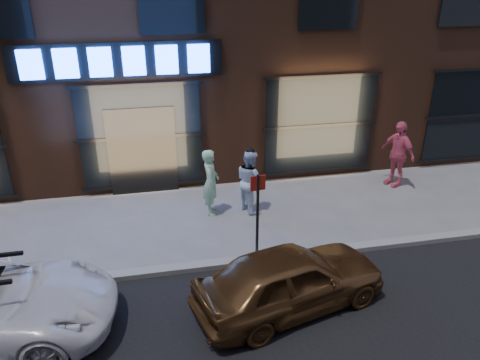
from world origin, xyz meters
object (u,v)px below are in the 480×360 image
object	(u,v)px
passerby	(397,154)
sign_post	(258,210)
man_bowtie	(211,182)
man_cap	(250,180)
gold_sedan	(290,279)

from	to	relation	value
passerby	sign_post	xyz separation A→B (m)	(-4.72, -2.89, 0.26)
man_bowtie	sign_post	xyz separation A→B (m)	(0.64, -2.26, 0.35)
man_cap	gold_sedan	distance (m)	3.84
man_bowtie	gold_sedan	distance (m)	3.96
man_cap	gold_sedan	xyz separation A→B (m)	(-0.12, -3.83, -0.21)
passerby	sign_post	bearing A→B (deg)	-80.12
man_cap	sign_post	size ratio (longest dim) A/B	0.82
man_bowtie	sign_post	size ratio (longest dim) A/B	0.86
man_cap	passerby	bearing A→B (deg)	-100.84
man_bowtie	sign_post	distance (m)	2.38
man_cap	gold_sedan	bearing A→B (deg)	158.88
man_cap	sign_post	bearing A→B (deg)	151.73
man_cap	sign_post	xyz separation A→B (m)	(-0.35, -2.24, 0.38)
passerby	gold_sedan	xyz separation A→B (m)	(-4.49, -4.48, -0.33)
gold_sedan	man_bowtie	bearing A→B (deg)	-2.23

